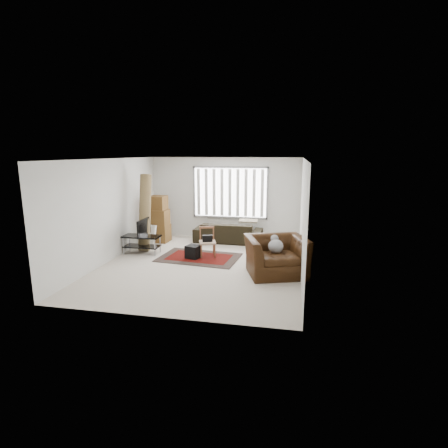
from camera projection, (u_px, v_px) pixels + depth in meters
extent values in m
plane|color=beige|center=(202.00, 265.00, 9.05)|extent=(6.00, 6.00, 0.00)
cube|color=white|center=(200.00, 159.00, 8.51)|extent=(5.00, 6.00, 0.02)
cube|color=silver|center=(224.00, 198.00, 11.66)|extent=(5.00, 0.02, 2.70)
cube|color=silver|center=(155.00, 243.00, 5.90)|extent=(5.00, 0.02, 2.70)
cube|color=silver|center=(110.00, 210.00, 9.26)|extent=(0.02, 6.00, 2.70)
cube|color=silver|center=(303.00, 217.00, 8.30)|extent=(0.02, 6.00, 2.70)
cube|color=white|center=(230.00, 193.00, 11.56)|extent=(2.40, 0.01, 1.60)
cube|color=gray|center=(230.00, 193.00, 11.54)|extent=(2.52, 0.06, 1.72)
cube|color=white|center=(230.00, 193.00, 11.50)|extent=(2.40, 0.02, 1.55)
cube|color=black|center=(199.00, 257.00, 9.64)|extent=(2.28, 1.63, 0.02)
cube|color=#4F0B07|center=(199.00, 257.00, 9.64)|extent=(1.79, 1.14, 0.00)
cube|color=black|center=(141.00, 236.00, 9.96)|extent=(1.05, 0.47, 0.04)
cube|color=black|center=(142.00, 246.00, 10.02)|extent=(1.01, 0.44, 0.03)
cylinder|color=#B2B2B7|center=(123.00, 245.00, 9.91)|extent=(0.03, 0.03, 0.53)
cylinder|color=#B2B2B7|center=(155.00, 247.00, 9.73)|extent=(0.03, 0.03, 0.53)
cylinder|color=#B2B2B7|center=(130.00, 242.00, 10.29)|extent=(0.03, 0.03, 0.53)
cylinder|color=#B2B2B7|center=(160.00, 244.00, 10.11)|extent=(0.03, 0.03, 0.53)
imported|color=black|center=(141.00, 227.00, 9.91)|extent=(0.11, 0.85, 0.49)
cube|color=black|center=(193.00, 252.00, 9.55)|extent=(0.43, 0.43, 0.35)
cube|color=brown|center=(160.00, 233.00, 11.37)|extent=(0.63, 0.58, 0.55)
cube|color=brown|center=(159.00, 217.00, 11.23)|extent=(0.57, 0.52, 0.50)
cube|color=brown|center=(158.00, 203.00, 11.19)|extent=(0.52, 0.52, 0.44)
cube|color=silver|center=(148.00, 235.00, 10.85)|extent=(0.56, 0.35, 0.66)
cylinder|color=brown|center=(145.00, 212.00, 10.26)|extent=(0.39, 0.81, 2.25)
imported|color=black|center=(228.00, 229.00, 11.27)|extent=(2.18, 0.97, 0.83)
cube|color=#9E8067|center=(207.00, 242.00, 9.67)|extent=(0.56, 0.56, 0.05)
cylinder|color=brown|center=(201.00, 252.00, 9.50)|extent=(0.04, 0.04, 0.41)
cylinder|color=brown|center=(215.00, 251.00, 9.55)|extent=(0.04, 0.04, 0.41)
cylinder|color=brown|center=(200.00, 248.00, 9.87)|extent=(0.04, 0.04, 0.41)
cylinder|color=brown|center=(214.00, 247.00, 9.91)|extent=(0.04, 0.04, 0.41)
cube|color=brown|center=(207.00, 227.00, 9.78)|extent=(0.41, 0.17, 0.06)
cube|color=brown|center=(200.00, 234.00, 9.79)|extent=(0.05, 0.05, 0.41)
cube|color=brown|center=(213.00, 233.00, 9.84)|extent=(0.05, 0.05, 0.41)
cube|color=black|center=(207.00, 238.00, 9.64)|extent=(0.31, 0.24, 0.18)
imported|color=#321A0A|center=(276.00, 253.00, 8.27)|extent=(1.69, 1.58, 1.02)
ellipsoid|color=#59595B|center=(277.00, 247.00, 8.24)|extent=(0.38, 0.44, 0.25)
sphere|color=#59595B|center=(275.00, 239.00, 8.39)|extent=(0.19, 0.19, 0.19)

